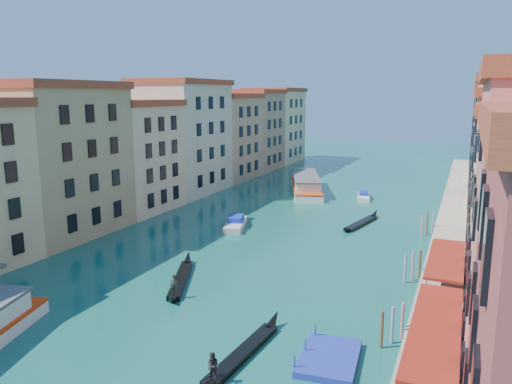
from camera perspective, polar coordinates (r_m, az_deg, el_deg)
left_bank_palazzos at (r=89.58m, az=-10.47°, el=5.41°), size 12.80×128.40×21.00m
quay at (r=76.74m, az=21.49°, el=-3.10°), size 4.00×140.00×1.00m
restaurant_awnings at (r=36.07m, az=19.76°, el=-14.71°), size 3.20×44.55×3.12m
mooring_poles_right at (r=42.24m, az=15.83°, el=-13.08°), size 1.44×54.24×3.20m
vaporetto_far at (r=95.97m, az=5.71°, el=0.93°), size 12.30×21.97×3.22m
gondola_fore at (r=50.72m, az=-8.60°, el=-9.66°), size 5.93×12.16×2.56m
gondola_right at (r=36.89m, az=-1.74°, el=-17.81°), size 1.84×12.23×2.44m
gondola_far at (r=73.06m, az=11.99°, el=-3.37°), size 3.42×12.20×1.74m
motorboat_mid at (r=69.90m, az=-2.35°, el=-3.58°), size 4.42×7.82×1.54m
motorboat_far at (r=90.81m, az=12.20°, el=-0.45°), size 3.19×6.60×1.31m
blue_dock at (r=36.97m, az=8.39°, el=-18.27°), size 4.40×6.16×0.49m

